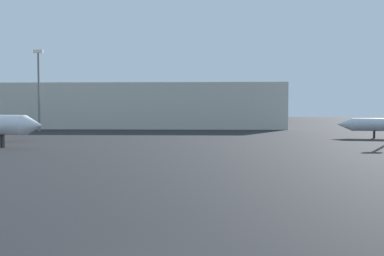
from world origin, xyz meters
The scene contains 2 objects.
light_mast_left centered at (-40.66, 95.20, 11.61)m, with size 2.40×0.50×20.68m.
terminal_building centered at (-16.82, 116.84, 6.56)m, with size 81.75×20.83×13.12m, color beige.
Camera 1 is at (3.20, -13.66, 5.77)m, focal length 40.81 mm.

